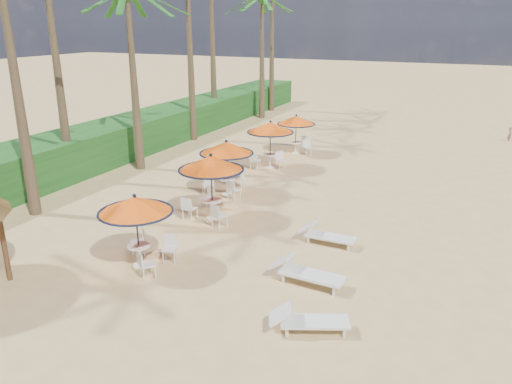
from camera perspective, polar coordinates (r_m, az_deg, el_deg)
ground at (r=13.20m, az=3.98°, el=-12.02°), size 160.00×160.00×0.00m
scrub_hedge at (r=28.40m, az=-13.72°, el=6.48°), size 3.00×40.00×1.80m
station_0 at (r=14.49m, az=-13.34°, el=-2.42°), size 2.14×2.14×2.23m
station_1 at (r=17.59m, az=-5.27°, el=2.37°), size 2.34×2.34×2.44m
station_2 at (r=20.18m, az=-3.40°, el=4.29°), size 2.20×2.27×2.30m
station_3 at (r=23.87m, az=1.62°, el=6.88°), size 2.25×2.25×2.34m
station_4 at (r=26.83m, az=4.79°, el=7.67°), size 2.03×2.05×2.12m
lounger_near at (r=11.84m, az=5.79°, el=-14.32°), size 1.92×1.28×0.66m
lounger_mid at (r=13.75m, az=5.56°, el=-9.04°), size 2.10×0.77×0.74m
lounger_far at (r=16.16m, az=7.85°, el=-4.84°), size 1.86×0.59×0.67m
palm_3 at (r=23.93m, az=-14.43°, el=19.86°), size 5.00×5.00×8.12m
palm_6 at (r=36.67m, az=0.71°, el=20.37°), size 5.00×5.00×8.42m
person at (r=33.26m, az=27.03°, el=5.94°), size 0.29×0.37×0.91m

